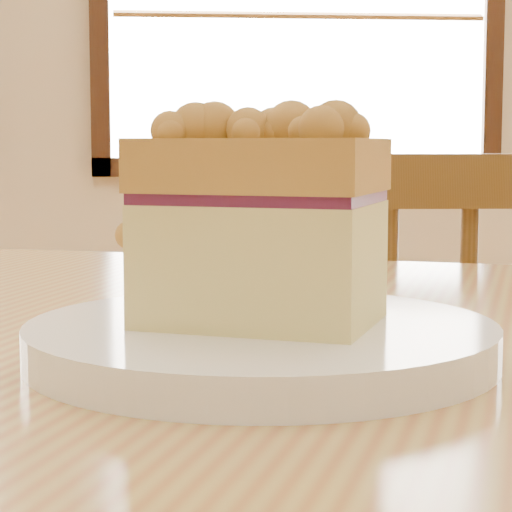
% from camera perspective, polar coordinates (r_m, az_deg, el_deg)
% --- Properties ---
extents(cafe_chair_main, '(0.40, 0.40, 0.86)m').
position_cam_1_polar(cafe_chair_main, '(1.25, 10.17, -13.49)').
color(cafe_chair_main, brown).
rests_on(cafe_chair_main, ground).
extents(plate, '(0.23, 0.23, 0.02)m').
position_cam_1_polar(plate, '(0.49, 0.30, -5.00)').
color(plate, white).
rests_on(plate, cafe_table_main).
extents(cake_slice, '(0.13, 0.12, 0.11)m').
position_cam_1_polar(cake_slice, '(0.48, 0.13, 2.45)').
color(cake_slice, '#EBD684').
rests_on(cake_slice, plate).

